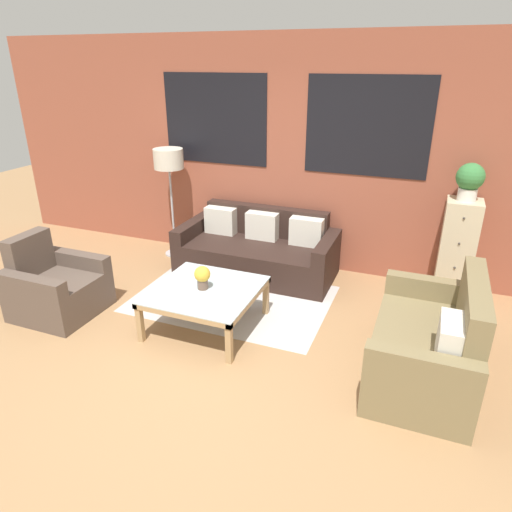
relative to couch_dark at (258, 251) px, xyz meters
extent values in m
plane|color=#9E754C|center=(0.19, -1.95, -0.29)|extent=(16.00, 16.00, 0.00)
cube|color=brown|center=(0.19, 0.49, 1.11)|extent=(8.40, 0.08, 2.80)
cube|color=black|center=(-0.76, 0.44, 1.51)|extent=(1.40, 0.01, 1.10)
cube|color=black|center=(1.14, 0.44, 1.51)|extent=(1.40, 0.01, 1.10)
cube|color=#BCB7B2|center=(-0.01, -0.78, -0.28)|extent=(2.15, 1.47, 0.00)
cube|color=black|center=(0.00, -0.13, -0.09)|extent=(1.61, 0.72, 0.40)
cube|color=black|center=(0.00, 0.31, 0.10)|extent=(1.61, 0.16, 0.78)
cube|color=black|center=(-0.89, -0.05, 0.00)|extent=(0.16, 0.88, 0.58)
cube|color=black|center=(0.89, -0.05, 0.00)|extent=(0.16, 0.88, 0.58)
cube|color=beige|center=(-0.58, 0.15, 0.28)|extent=(0.40, 0.16, 0.34)
cube|color=beige|center=(0.00, 0.15, 0.28)|extent=(0.40, 0.16, 0.34)
cube|color=beige|center=(0.58, 0.15, 0.28)|extent=(0.40, 0.16, 0.34)
cube|color=olive|center=(1.96, -1.41, -0.08)|extent=(0.64, 1.14, 0.42)
cube|color=olive|center=(2.36, -1.41, 0.17)|extent=(0.16, 1.14, 0.92)
cube|color=olive|center=(2.04, -0.77, 0.02)|extent=(0.80, 0.14, 0.62)
cube|color=olive|center=(2.04, -2.06, 0.02)|extent=(0.80, 0.14, 0.62)
cube|color=beige|center=(2.20, -1.77, 0.30)|extent=(0.16, 0.40, 0.34)
cube|color=brown|center=(-1.50, -1.71, -0.09)|extent=(0.64, 0.51, 0.40)
cube|color=brown|center=(-1.90, -1.71, 0.13)|extent=(0.16, 0.51, 0.84)
cube|color=brown|center=(-1.58, -2.04, -0.01)|extent=(0.80, 0.14, 0.56)
cube|color=brown|center=(-1.58, -1.39, -0.01)|extent=(0.80, 0.14, 0.56)
cube|color=silver|center=(-0.01, -1.40, 0.13)|extent=(1.00, 1.00, 0.01)
cube|color=tan|center=(-0.01, -1.88, 0.10)|extent=(1.00, 0.05, 0.05)
cube|color=tan|center=(-0.01, -0.92, 0.10)|extent=(1.00, 0.05, 0.05)
cube|color=tan|center=(-0.48, -1.40, 0.10)|extent=(0.05, 1.00, 0.05)
cube|color=tan|center=(0.47, -1.40, 0.10)|extent=(0.05, 1.00, 0.05)
cube|color=tan|center=(-0.47, -1.86, -0.08)|extent=(0.05, 0.05, 0.41)
cube|color=tan|center=(0.46, -1.86, -0.08)|extent=(0.06, 0.05, 0.41)
cube|color=tan|center=(-0.47, -0.94, -0.08)|extent=(0.05, 0.06, 0.41)
cube|color=tan|center=(0.46, -0.94, -0.08)|extent=(0.06, 0.06, 0.41)
cylinder|color=#B2B2B7|center=(-1.28, 0.12, -0.28)|extent=(0.28, 0.28, 0.02)
cylinder|color=#B2B2B7|center=(-1.28, 0.12, 0.32)|extent=(0.03, 0.03, 1.18)
cylinder|color=beige|center=(-1.28, 0.12, 1.04)|extent=(0.38, 0.38, 0.25)
cube|color=#C6B793|center=(2.27, 0.23, 0.28)|extent=(0.36, 0.36, 1.12)
sphere|color=#38332D|center=(2.27, 0.04, 0.70)|extent=(0.02, 0.02, 0.02)
sphere|color=#38332D|center=(2.27, 0.04, 0.42)|extent=(0.02, 0.02, 0.02)
sphere|color=#38332D|center=(2.27, 0.04, 0.14)|extent=(0.02, 0.02, 0.02)
sphere|color=#38332D|center=(2.27, 0.04, -0.15)|extent=(0.02, 0.02, 0.02)
cylinder|color=silver|center=(2.27, 0.23, 0.90)|extent=(0.19, 0.19, 0.13)
sphere|color=#387A3D|center=(2.27, 0.23, 1.09)|extent=(0.28, 0.28, 0.28)
cylinder|color=brown|center=(-0.03, -1.40, 0.19)|extent=(0.11, 0.11, 0.10)
sphere|color=gold|center=(-0.03, -1.40, 0.30)|extent=(0.16, 0.16, 0.16)
camera|label=1|loc=(1.92, -4.91, 2.20)|focal=32.00mm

